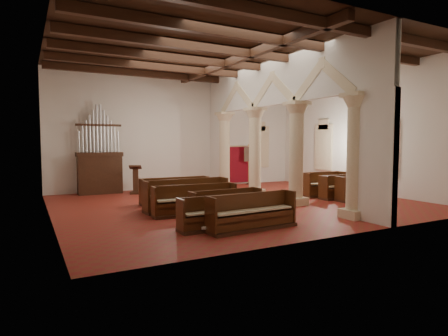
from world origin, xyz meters
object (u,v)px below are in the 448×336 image
at_px(processional_banner, 248,171).
at_px(nave_pew_0, 252,218).
at_px(pipe_organ, 100,165).
at_px(aisle_pew_0, 357,192).
at_px(lectern, 136,182).

xyz_separation_m(processional_banner, nave_pew_0, (-5.92, -9.75, -0.45)).
relative_size(pipe_organ, aisle_pew_0, 2.27).
bearing_deg(processional_banner, nave_pew_0, -102.58).
distance_m(lectern, nave_pew_0, 8.90).
height_order(pipe_organ, lectern, pipe_organ).
xyz_separation_m(pipe_organ, lectern, (1.50, -0.92, -0.79)).
bearing_deg(processional_banner, pipe_organ, -161.35).
xyz_separation_m(lectern, processional_banner, (6.93, 0.91, 0.22)).
bearing_deg(aisle_pew_0, nave_pew_0, -157.61).
bearing_deg(aisle_pew_0, processional_banner, 99.58).
bearing_deg(aisle_pew_0, pipe_organ, 144.54).
bearing_deg(aisle_pew_0, lectern, 143.28).
xyz_separation_m(lectern, nave_pew_0, (1.01, -8.84, -0.24)).
bearing_deg(pipe_organ, aisle_pew_0, -38.67).
height_order(pipe_organ, processional_banner, pipe_organ).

